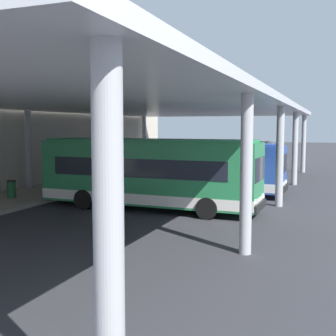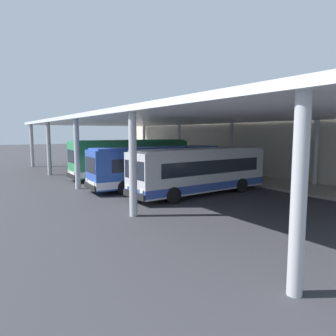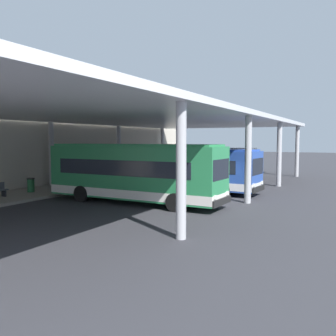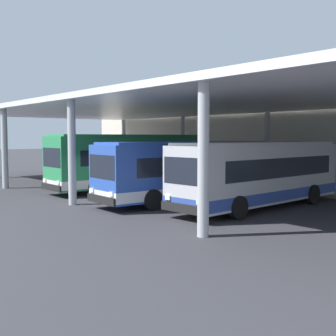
% 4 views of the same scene
% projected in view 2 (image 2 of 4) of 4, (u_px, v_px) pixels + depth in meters
% --- Properties ---
extents(ground_plane, '(200.00, 200.00, 0.00)m').
position_uv_depth(ground_plane, '(109.00, 186.00, 24.83)').
color(ground_plane, '#333338').
extents(platform_kerb, '(42.00, 4.50, 0.18)m').
position_uv_depth(platform_kerb, '(218.00, 174.00, 31.24)').
color(platform_kerb, gray).
rests_on(platform_kerb, ground).
extents(station_building_facade, '(48.00, 1.60, 6.61)m').
position_uv_depth(station_building_facade, '(241.00, 142.00, 32.65)').
color(station_building_facade, beige).
rests_on(station_building_facade, ground).
extents(canopy_shelter, '(40.00, 17.00, 5.55)m').
position_uv_depth(canopy_shelter, '(166.00, 121.00, 27.23)').
color(canopy_shelter, silver).
rests_on(canopy_shelter, ground).
extents(bus_nearest_bay, '(2.92, 11.39, 3.57)m').
position_uv_depth(bus_nearest_bay, '(131.00, 158.00, 29.24)').
color(bus_nearest_bay, '#28844C').
rests_on(bus_nearest_bay, ground).
extents(bus_second_bay, '(3.09, 10.64, 3.17)m').
position_uv_depth(bus_second_bay, '(157.00, 167.00, 23.72)').
color(bus_second_bay, '#284CA8').
rests_on(bus_second_bay, ground).
extents(bus_middle_bay, '(3.01, 10.62, 3.17)m').
position_uv_depth(bus_middle_bay, '(200.00, 170.00, 21.25)').
color(bus_middle_bay, '#B7B7BC').
rests_on(bus_middle_bay, ground).
extents(bench_waiting, '(1.80, 0.45, 0.92)m').
position_uv_depth(bench_waiting, '(180.00, 163.00, 36.71)').
color(bench_waiting, '#4C515B').
rests_on(bench_waiting, platform_kerb).
extents(trash_bin, '(0.52, 0.52, 0.98)m').
position_uv_depth(trash_bin, '(197.00, 165.00, 34.24)').
color(trash_bin, '#236638').
rests_on(trash_bin, platform_kerb).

